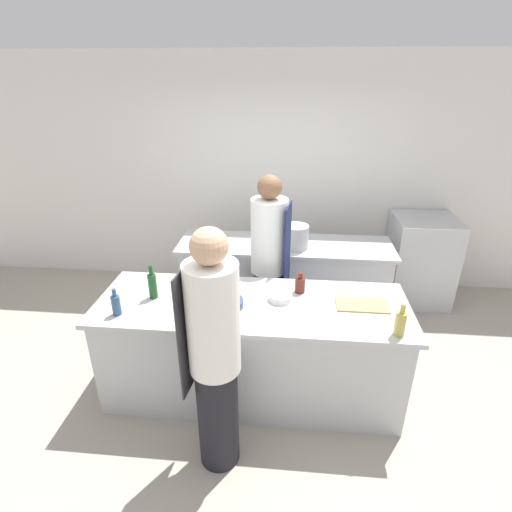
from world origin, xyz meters
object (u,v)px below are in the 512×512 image
at_px(bottle_olive_oil, 300,284).
at_px(bowl_prep_small, 280,297).
at_px(bottle_cooking_oil, 116,304).
at_px(stockpot, 296,237).
at_px(bottle_wine, 153,285).
at_px(bowl_mixing_large, 227,303).
at_px(chef_at_prep_near, 214,357).
at_px(oven_range, 420,260).
at_px(chef_at_stove, 269,263).
at_px(bottle_vinegar, 400,323).
at_px(cup, 202,286).

relative_size(bottle_olive_oil, bowl_prep_small, 0.98).
xyz_separation_m(bottle_cooking_oil, stockpot, (1.34, 1.39, 0.04)).
distance_m(bowl_prep_small, stockpot, 1.08).
relative_size(bottle_wine, bowl_prep_small, 1.55).
height_order(bottle_olive_oil, bowl_mixing_large, bottle_olive_oil).
xyz_separation_m(chef_at_prep_near, bowl_mixing_large, (-0.02, 0.64, 0.01)).
xyz_separation_m(oven_range, chef_at_stove, (-1.75, -0.99, 0.36)).
xyz_separation_m(bottle_vinegar, bowl_prep_small, (-0.84, 0.39, -0.07)).
xyz_separation_m(chef_at_prep_near, cup, (-0.27, 0.86, 0.03)).
xyz_separation_m(chef_at_prep_near, bottle_wine, (-0.64, 0.72, 0.09)).
height_order(oven_range, bowl_mixing_large, oven_range).
distance_m(chef_at_prep_near, cup, 0.90).
relative_size(oven_range, bottle_wine, 3.61).
relative_size(bowl_prep_small, stockpot, 0.71).
xyz_separation_m(bottle_wine, bowl_mixing_large, (0.61, -0.08, -0.08)).
bearing_deg(oven_range, cup, -144.92).
xyz_separation_m(bowl_prep_small, cup, (-0.66, 0.09, 0.02)).
xyz_separation_m(bottle_olive_oil, bottle_cooking_oil, (-1.38, -0.47, 0.01)).
distance_m(oven_range, chef_at_stove, 2.04).
bearing_deg(cup, chef_at_stove, 49.17).
bearing_deg(oven_range, bottle_cooking_oil, -144.78).
relative_size(bottle_cooking_oil, bowl_prep_small, 1.17).
xyz_separation_m(chef_at_stove, bottle_cooking_oil, (-1.09, -1.01, 0.10)).
bearing_deg(bowl_mixing_large, bottle_vinegar, -11.41).
distance_m(bottle_wine, bowl_mixing_large, 0.63).
xyz_separation_m(chef_at_prep_near, stockpot, (0.51, 1.84, 0.10)).
relative_size(bottle_cooking_oil, bowl_mixing_large, 0.84).
height_order(chef_at_stove, stockpot, chef_at_stove).
relative_size(bottle_olive_oil, stockpot, 0.69).
bearing_deg(bottle_wine, cup, 20.62).
xyz_separation_m(cup, stockpot, (0.77, 0.98, 0.07)).
relative_size(oven_range, chef_at_stove, 0.60).
bearing_deg(cup, bottle_vinegar, -17.57).
bearing_deg(stockpot, bottle_olive_oil, -87.51).
height_order(bowl_mixing_large, cup, cup).
distance_m(bottle_cooking_oil, bowl_mixing_large, 0.83).
bearing_deg(bottle_wine, bottle_olive_oil, 9.57).
bearing_deg(oven_range, bottle_vinegar, -110.35).
bearing_deg(bottle_cooking_oil, bowl_mixing_large, 13.08).
bearing_deg(stockpot, bottle_vinegar, -63.47).
height_order(bottle_cooking_oil, bowl_mixing_large, bottle_cooking_oil).
bearing_deg(bottle_vinegar, bowl_prep_small, 155.19).
distance_m(chef_at_prep_near, bottle_vinegar, 1.30).
bearing_deg(cup, bottle_olive_oil, 4.20).
height_order(bottle_olive_oil, stockpot, stockpot).
xyz_separation_m(chef_at_prep_near, bowl_prep_small, (0.39, 0.77, 0.00)).
bearing_deg(stockpot, cup, -128.26).
bearing_deg(bowl_mixing_large, bottle_cooking_oil, -166.92).
height_order(chef_at_prep_near, bottle_cooking_oil, chef_at_prep_near).
height_order(bottle_wine, stockpot, bottle_wine).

